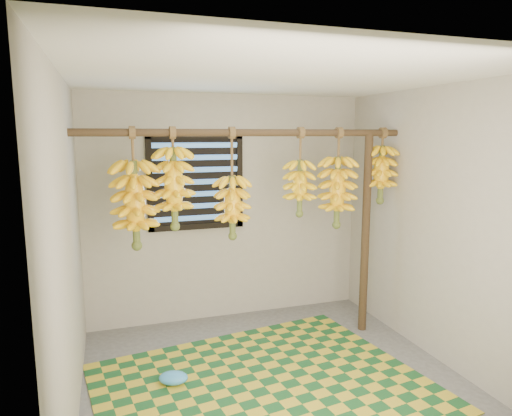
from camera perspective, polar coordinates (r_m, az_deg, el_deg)
name	(u,v)px	position (r m, az deg, el deg)	size (l,w,h in m)	color
floor	(277,384)	(3.95, 2.68, -21.10)	(3.00, 3.00, 0.01)	#4F4F4F
ceiling	(280,76)	(3.43, 2.99, 16.20)	(3.00, 3.00, 0.01)	silver
wall_back	(228,208)	(4.91, -3.49, -0.04)	(3.00, 0.01, 2.40)	gray
wall_left	(67,254)	(3.29, -22.60, -5.35)	(0.01, 3.00, 2.40)	gray
wall_right	(441,226)	(4.27, 22.07, -2.10)	(0.01, 3.00, 2.40)	gray
window	(196,182)	(4.76, -7.52, 3.26)	(1.00, 0.04, 1.00)	black
hanging_pole	(251,133)	(4.07, -0.67, 9.40)	(0.06, 0.06, 3.00)	#3F2D1B
support_post	(365,234)	(4.68, 13.52, -3.22)	(0.08, 0.08, 2.00)	#3F2D1B
woven_mat	(265,387)	(3.88, 1.08, -21.48)	(2.52, 2.02, 0.01)	#164C21
plastic_bag	(173,378)	(3.95, -10.29, -20.17)	(0.24, 0.17, 0.10)	#3990D5
banana_bunch_a	(135,205)	(3.93, -14.87, 0.39)	(0.37, 0.37, 1.01)	brown
banana_bunch_b	(174,188)	(3.94, -10.21, 2.44)	(0.33, 0.33, 0.87)	brown
banana_bunch_c	(232,207)	(4.07, -2.98, 0.11)	(0.31, 0.31, 0.99)	brown
banana_bunch_d	(300,188)	(4.27, 5.49, 2.53)	(0.30, 0.30, 0.82)	brown
banana_bunch_e	(337,192)	(4.45, 10.13, 1.97)	(0.36, 0.36, 0.95)	brown
banana_bunch_f	(381,174)	(4.67, 15.37, 4.09)	(0.29, 0.29, 0.74)	brown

